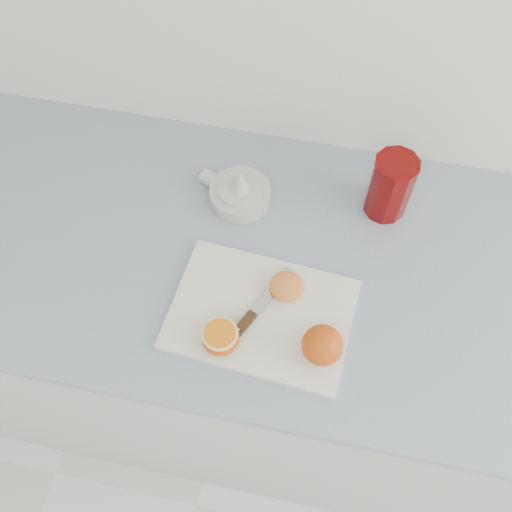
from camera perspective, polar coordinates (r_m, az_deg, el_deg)
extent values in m
cube|color=silver|center=(1.50, 4.42, -9.54)|extent=(2.57, 0.60, 0.86)
cube|color=#98A4B4|center=(1.10, 5.95, -1.03)|extent=(2.63, 0.64, 0.03)
cube|color=silver|center=(1.03, 0.53, -5.82)|extent=(0.34, 0.25, 0.01)
sphere|color=#D4620E|center=(0.96, 6.65, -8.85)|extent=(0.07, 0.07, 0.07)
ellipsoid|color=#D4620E|center=(0.98, -3.58, -8.20)|extent=(0.06, 0.06, 0.03)
cylinder|color=#FFE69B|center=(0.97, -3.64, -7.77)|extent=(0.06, 0.06, 0.00)
cylinder|color=orange|center=(0.96, -3.64, -7.72)|extent=(0.05, 0.05, 0.00)
ellipsoid|color=orange|center=(1.03, 3.09, -3.04)|extent=(0.06, 0.06, 0.03)
cylinder|color=orange|center=(1.02, 3.11, -2.83)|extent=(0.05, 0.05, 0.00)
cube|color=#422D19|center=(1.00, -1.76, -7.50)|extent=(0.05, 0.09, 0.01)
cube|color=#B7B7BC|center=(1.03, 1.64, -3.46)|extent=(0.06, 0.11, 0.00)
cylinder|color=#B7B7BC|center=(1.00, -1.76, -7.50)|extent=(0.01, 0.01, 0.01)
cylinder|color=silver|center=(1.15, -1.56, 6.16)|extent=(0.12, 0.12, 0.03)
cylinder|color=silver|center=(1.14, -1.58, 6.73)|extent=(0.09, 0.09, 0.01)
cone|color=silver|center=(1.12, -1.62, 7.54)|extent=(0.04, 0.04, 0.05)
cube|color=silver|center=(1.18, -4.65, 7.72)|extent=(0.05, 0.04, 0.01)
ellipsoid|color=#C65D00|center=(1.13, -1.31, 6.44)|extent=(0.01, 0.01, 0.00)
ellipsoid|color=#C65D00|center=(1.14, -1.78, 7.47)|extent=(0.01, 0.01, 0.00)
ellipsoid|color=#C65D00|center=(1.13, -2.01, 6.49)|extent=(0.01, 0.01, 0.00)
ellipsoid|color=#C65D00|center=(1.13, -0.71, 6.78)|extent=(0.01, 0.01, 0.00)
cylinder|color=#650505|center=(1.13, 13.26, 6.72)|extent=(0.08, 0.08, 0.14)
cylinder|color=#D53E04|center=(1.17, 12.76, 5.16)|extent=(0.07, 0.07, 0.02)
cylinder|color=#650505|center=(1.07, 14.01, 8.99)|extent=(0.09, 0.09, 0.00)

